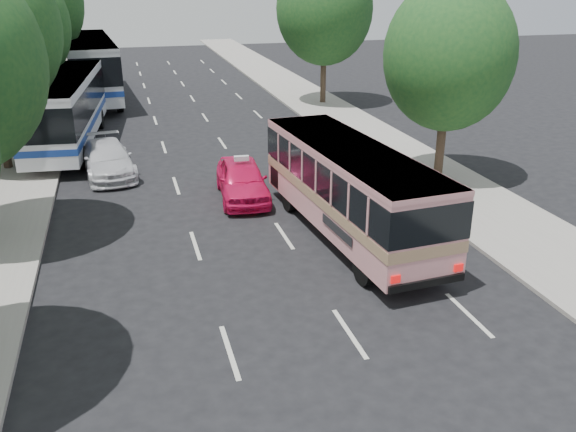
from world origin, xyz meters
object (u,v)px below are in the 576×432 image
object	(u,v)px
pink_bus	(350,182)
pink_taxi	(242,180)
white_pickup	(107,159)
tour_coach_front	(65,105)
tour_coach_rear	(90,63)

from	to	relation	value
pink_bus	pink_taxi	distance (m)	5.25
white_pickup	pink_bus	bearing A→B (deg)	-56.36
white_pickup	tour_coach_front	distance (m)	5.61
pink_bus	tour_coach_rear	world-z (taller)	tour_coach_rear
pink_bus	tour_coach_rear	size ratio (longest dim) A/B	0.70
tour_coach_rear	white_pickup	bearing A→B (deg)	-91.37
pink_taxi	tour_coach_rear	world-z (taller)	tour_coach_rear
pink_bus	pink_taxi	size ratio (longest dim) A/B	2.17
pink_bus	pink_taxi	bearing A→B (deg)	115.82
white_pickup	tour_coach_front	bearing A→B (deg)	102.39
white_pickup	tour_coach_rear	bearing A→B (deg)	86.04
tour_coach_front	white_pickup	bearing A→B (deg)	-65.40
tour_coach_rear	tour_coach_front	bearing A→B (deg)	-98.59
pink_bus	tour_coach_rear	distance (m)	27.36
tour_coach_front	tour_coach_rear	distance (m)	12.17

